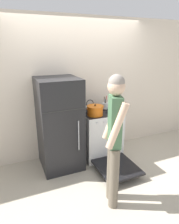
{
  "coord_description": "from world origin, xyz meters",
  "views": [
    {
      "loc": [
        -1.24,
        -3.45,
        2.03
      ],
      "look_at": [
        0.03,
        -0.47,
        0.96
      ],
      "focal_mm": 32.0,
      "sensor_mm": 36.0,
      "label": 1
    }
  ],
  "objects_px": {
    "dutch_oven_pot": "(95,110)",
    "person": "(114,135)",
    "tea_kettle": "(90,108)",
    "refrigerator": "(59,124)",
    "stove_range": "(100,135)",
    "utensil_jar": "(105,106)"
  },
  "relations": [
    {
      "from": "refrigerator",
      "to": "tea_kettle",
      "type": "distance_m",
      "value": 0.68
    },
    {
      "from": "utensil_jar",
      "to": "person",
      "type": "bearing_deg",
      "value": -112.96
    },
    {
      "from": "refrigerator",
      "to": "person",
      "type": "distance_m",
      "value": 1.24
    },
    {
      "from": "stove_range",
      "to": "tea_kettle",
      "type": "distance_m",
      "value": 0.55
    },
    {
      "from": "tea_kettle",
      "to": "person",
      "type": "height_order",
      "value": "person"
    },
    {
      "from": "stove_range",
      "to": "refrigerator",
      "type": "bearing_deg",
      "value": -179.77
    },
    {
      "from": "refrigerator",
      "to": "dutch_oven_pot",
      "type": "bearing_deg",
      "value": -7.89
    },
    {
      "from": "tea_kettle",
      "to": "utensil_jar",
      "type": "relative_size",
      "value": 0.94
    },
    {
      "from": "utensil_jar",
      "to": "person",
      "type": "xyz_separation_m",
      "value": [
        -0.56,
        -1.33,
        0.04
      ]
    },
    {
      "from": "dutch_oven_pot",
      "to": "person",
      "type": "distance_m",
      "value": 1.09
    },
    {
      "from": "stove_range",
      "to": "tea_kettle",
      "type": "bearing_deg",
      "value": 131.48
    },
    {
      "from": "refrigerator",
      "to": "dutch_oven_pot",
      "type": "height_order",
      "value": "refrigerator"
    },
    {
      "from": "dutch_oven_pot",
      "to": "person",
      "type": "xyz_separation_m",
      "value": [
        -0.23,
        -1.07,
        0.02
      ]
    },
    {
      "from": "utensil_jar",
      "to": "person",
      "type": "height_order",
      "value": "person"
    },
    {
      "from": "tea_kettle",
      "to": "utensil_jar",
      "type": "height_order",
      "value": "utensil_jar"
    },
    {
      "from": "refrigerator",
      "to": "stove_range",
      "type": "distance_m",
      "value": 0.85
    },
    {
      "from": "dutch_oven_pot",
      "to": "tea_kettle",
      "type": "xyz_separation_m",
      "value": [
        0.01,
        0.25,
        -0.03
      ]
    },
    {
      "from": "dutch_oven_pot",
      "to": "tea_kettle",
      "type": "distance_m",
      "value": 0.26
    },
    {
      "from": "stove_range",
      "to": "person",
      "type": "height_order",
      "value": "person"
    },
    {
      "from": "utensil_jar",
      "to": "refrigerator",
      "type": "bearing_deg",
      "value": -169.7
    },
    {
      "from": "tea_kettle",
      "to": "person",
      "type": "relative_size",
      "value": 0.14
    },
    {
      "from": "refrigerator",
      "to": "stove_range",
      "type": "relative_size",
      "value": 1.17
    }
  ]
}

